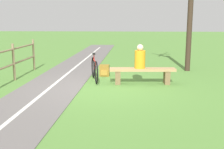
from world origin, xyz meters
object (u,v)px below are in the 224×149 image
Objects in this scene: bicycle at (95,69)px; tree_far_right at (189,13)px; bench at (142,73)px; backpack at (104,71)px; person_seated at (140,58)px.

tree_far_right is at bearing 107.63° from bicycle.
bench is 5.02× the size of backpack.
bicycle is 0.33× the size of tree_far_right.
backpack is (-0.25, -0.74, -0.18)m from bicycle.
bicycle is (1.55, -0.37, 0.03)m from bench.
bench is at bearing 62.77° from bicycle.
person_seated is at bearing 61.82° from bicycle.
bicycle is at bearing -17.30° from bench.
bench is 0.42× the size of tree_far_right.
tree_far_right reaches higher than bicycle.
bicycle is 0.80m from backpack.
bicycle reaches higher than bench.
backpack is (1.30, -1.11, -0.15)m from bench.
backpack is at bearing 147.33° from bicycle.
bicycle is at bearing 71.12° from backpack.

